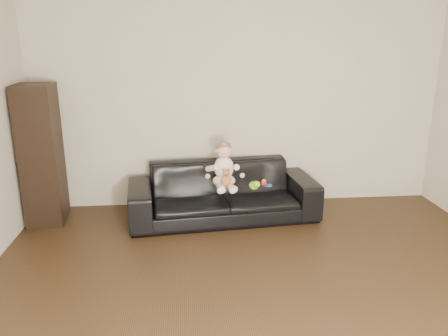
{
  "coord_description": "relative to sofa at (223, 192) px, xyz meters",
  "views": [
    {
      "loc": [
        -0.66,
        -2.55,
        2.04
      ],
      "look_at": [
        -0.24,
        2.15,
        0.64
      ],
      "focal_mm": 35.0,
      "sensor_mm": 36.0,
      "label": 1
    }
  ],
  "objects": [
    {
      "name": "baby",
      "position": [
        0.0,
        -0.12,
        0.33
      ],
      "size": [
        0.38,
        0.46,
        0.52
      ],
      "rotation": [
        0.0,
        0.0,
        0.22
      ],
      "color": "#FDD6DB",
      "rests_on": "sofa"
    },
    {
      "name": "toy_green",
      "position": [
        0.33,
        -0.24,
        0.15
      ],
      "size": [
        0.14,
        0.16,
        0.09
      ],
      "primitive_type": "ellipsoid",
      "rotation": [
        0.0,
        0.0,
        -0.28
      ],
      "color": "#76D318",
      "rests_on": "sofa"
    },
    {
      "name": "wall_back",
      "position": [
        0.25,
        0.5,
        0.98
      ],
      "size": [
        5.0,
        0.0,
        5.0
      ],
      "primitive_type": "plane",
      "rotation": [
        1.57,
        0.0,
        0.0
      ],
      "color": "beige",
      "rests_on": "ground"
    },
    {
      "name": "teddy_bear",
      "position": [
        0.01,
        -0.27,
        0.26
      ],
      "size": [
        0.12,
        0.12,
        0.19
      ],
      "rotation": [
        0.0,
        0.0,
        0.25
      ],
      "color": "#B36C33",
      "rests_on": "sofa"
    },
    {
      "name": "shelf_item",
      "position": [
        -2.02,
        0.1,
        0.82
      ],
      "size": [
        0.2,
        0.26,
        0.28
      ],
      "primitive_type": "cube",
      "rotation": [
        0.0,
        0.0,
        0.09
      ],
      "color": "silver",
      "rests_on": "cabinet"
    },
    {
      "name": "toy_blue_disc",
      "position": [
        0.51,
        -0.13,
        0.11
      ],
      "size": [
        0.1,
        0.1,
        0.01
      ],
      "primitive_type": "cylinder",
      "rotation": [
        0.0,
        0.0,
        -0.23
      ],
      "color": "blue",
      "rests_on": "sofa"
    },
    {
      "name": "cabinet",
      "position": [
        -2.04,
        0.1,
        0.47
      ],
      "size": [
        0.44,
        0.57,
        1.57
      ],
      "primitive_type": "cube",
      "rotation": [
        0.0,
        0.0,
        0.09
      ],
      "color": "black",
      "rests_on": "floor"
    },
    {
      "name": "toy_rattle",
      "position": [
        0.46,
        -0.12,
        0.13
      ],
      "size": [
        0.08,
        0.08,
        0.07
      ],
      "primitive_type": "sphere",
      "rotation": [
        0.0,
        0.0,
        0.18
      ],
      "color": "red",
      "rests_on": "sofa"
    },
    {
      "name": "sofa",
      "position": [
        0.0,
        0.0,
        0.0
      ],
      "size": [
        2.24,
        1.06,
        0.63
      ],
      "primitive_type": "imported",
      "rotation": [
        0.0,
        0.0,
        0.1
      ],
      "color": "black",
      "rests_on": "floor"
    }
  ]
}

